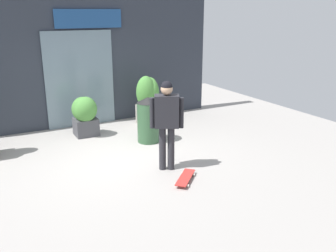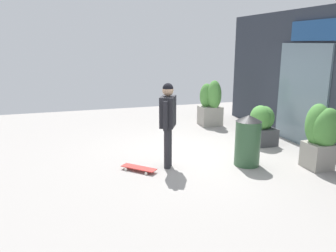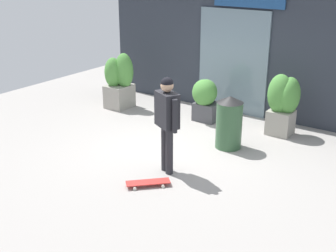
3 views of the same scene
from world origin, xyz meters
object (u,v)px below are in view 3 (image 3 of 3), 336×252
Objects in this scene: planter_box_left at (284,102)px; trash_bin at (229,122)px; skateboarder at (167,115)px; planter_box_mid at (206,98)px; planter_box_right at (119,81)px; skateboard at (148,182)px.

planter_box_left reaches higher than trash_bin.
planter_box_mid is at bearing -135.92° from skateboarder.
planter_box_right reaches higher than planter_box_left.
skateboarder is 2.83m from planter_box_mid.
planter_box_mid is (-0.85, 3.28, 0.48)m from skateboard.
skateboard is 0.48× the size of planter_box_right.
planter_box_mid is at bearing 9.90° from planter_box_right.
planter_box_right is at bearing -99.65° from skateboarder.
planter_box_mid is 1.60m from trash_bin.
planter_box_mid is at bearing 136.93° from trash_bin.
skateboard is 2.26m from trash_bin.
planter_box_mid reaches higher than skateboard.
planter_box_right is (-3.07, 2.89, 0.61)m from skateboard.
skateboard is 3.63m from planter_box_left.
skateboard is 0.66× the size of planter_box_mid.
skateboarder reaches higher than planter_box_left.
planter_box_left is 0.95× the size of planter_box_right.
skateboard is 3.42m from planter_box_mid.
planter_box_right is 1.40× the size of planter_box_mid.
trash_bin is at bearing -43.07° from planter_box_mid.
skateboard is 4.26m from planter_box_right.
planter_box_mid is (-1.76, -0.18, -0.18)m from planter_box_left.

